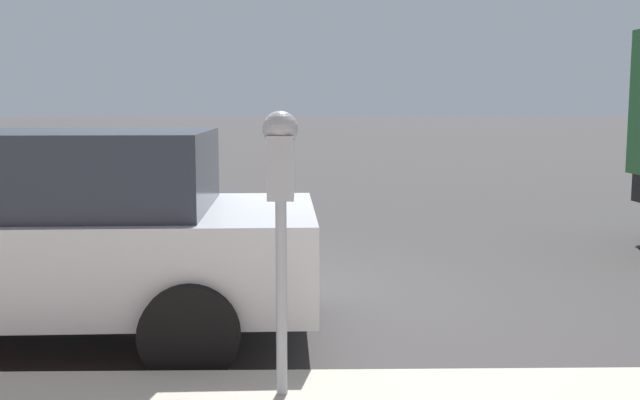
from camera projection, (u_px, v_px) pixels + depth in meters
The scene contains 3 objects.
ground_plane at pixel (208, 302), 6.67m from camera, with size 220.00×220.00×0.00m, color #3D3A3A.
parking_meter at pixel (281, 180), 3.97m from camera, with size 0.21×0.19×1.55m.
car_silver at pixel (30, 232), 5.53m from camera, with size 2.19×4.35×1.56m.
Camera 1 is at (-6.53, -0.87, 1.74)m, focal length 42.00 mm.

